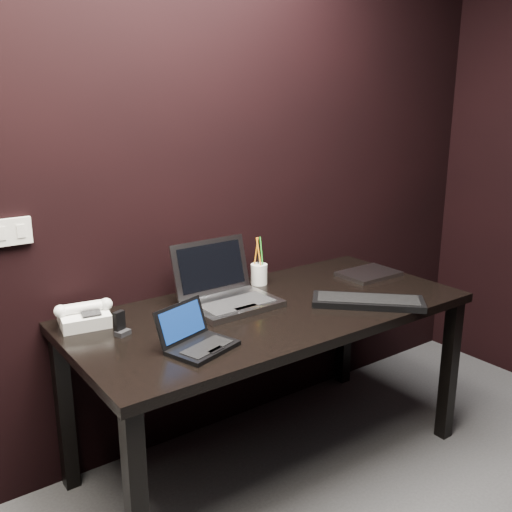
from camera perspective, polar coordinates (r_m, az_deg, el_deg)
wall_back at (r=2.48m, az=-9.71°, el=8.41°), size 4.00×0.00×4.00m
wall_switch at (r=2.29m, az=-23.35°, el=2.22°), size 0.15×0.02×0.10m
desk at (r=2.46m, az=1.52°, el=-6.82°), size 1.70×0.80×0.74m
netbook at (r=2.05m, az=-5.93°, el=-8.37°), size 0.28×0.27×0.15m
silver_laptop at (r=2.45m, az=-2.94°, el=-3.75°), size 0.38×0.34×0.26m
ext_keyboard at (r=2.50m, az=11.13°, el=-4.48°), size 0.45×0.44×0.03m
closed_laptop at (r=2.91m, az=11.21°, el=-1.75°), size 0.29×0.21×0.02m
desk_phone at (r=2.32m, az=-16.82°, el=-5.74°), size 0.23×0.19×0.11m
mobile_phone at (r=2.20m, az=-13.40°, el=-6.83°), size 0.06×0.06×0.09m
pen_cup at (r=2.71m, az=0.31°, el=-1.73°), size 0.09×0.09×0.23m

